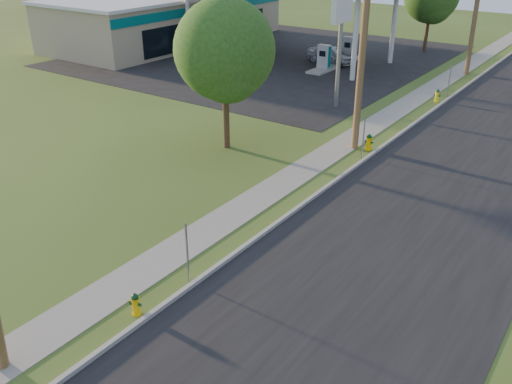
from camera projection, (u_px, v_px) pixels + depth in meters
ground_plane at (66, 361)px, 13.18m from camera, size 140.00×140.00×0.00m
road at (400, 242)px, 18.17m from camera, size 8.00×120.00×0.02m
curb at (298, 208)px, 20.22m from camera, size 0.15×120.00×0.15m
sidewalk at (260, 197)px, 21.16m from camera, size 1.50×120.00×0.03m
forecourt at (266, 55)px, 44.97m from camera, size 26.00×28.00×0.02m
utility_pole_mid at (363, 43)px, 23.79m from camera, size 1.40×0.32×9.80m
utility_pole_far at (477, 5)px, 37.05m from camera, size 1.40×0.32×9.50m
sign_post_near at (187, 253)px, 15.69m from camera, size 0.05×0.04×2.00m
sign_post_mid at (363, 138)px, 24.34m from camera, size 0.05×0.04×2.00m
sign_post_far at (449, 82)px, 33.29m from camera, size 0.05×0.04×2.00m
fuel_pump_nw at (227, 47)px, 44.49m from camera, size 1.20×3.20×1.90m
fuel_pump_ne at (324, 61)px, 39.80m from camera, size 1.20×3.20×1.90m
fuel_pump_sw at (256, 40)px, 47.42m from camera, size 1.20×3.20×1.90m
fuel_pump_se at (348, 52)px, 42.74m from camera, size 1.20×3.20×1.90m
convenience_store at (168, 18)px, 49.75m from camera, size 10.40×22.40×4.25m
price_pylon at (342, 11)px, 29.64m from camera, size 0.34×2.04×6.85m
tree_verge at (225, 54)px, 24.04m from camera, size 4.56×4.56×6.92m
hydrant_near at (136, 304)px, 14.63m from camera, size 0.36×0.32×0.69m
hydrant_mid at (369, 142)px, 25.58m from camera, size 0.41×0.37×0.81m
hydrant_far at (437, 96)px, 32.75m from camera, size 0.41×0.37×0.80m
car_red at (241, 42)px, 46.12m from camera, size 6.45×4.69×1.63m
car_silver at (331, 54)px, 42.10m from camera, size 4.23×2.29×1.37m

